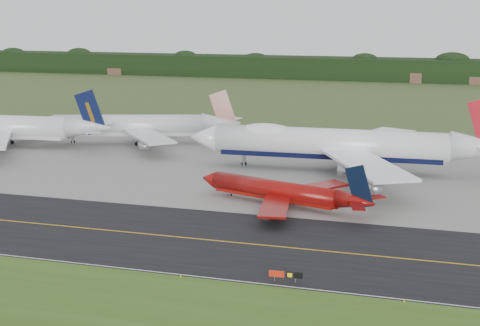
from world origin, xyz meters
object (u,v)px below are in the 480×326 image
(jet_navy_gold, at_px, (2,127))
(jet_star_tail, at_px, (139,126))
(jet_red_737, at_px, (283,192))
(taxiway_sign, at_px, (285,275))
(jet_ba_747, at_px, (341,144))

(jet_navy_gold, bearing_deg, jet_star_tail, 22.40)
(jet_red_737, height_order, taxiway_sign, jet_red_737)
(jet_red_737, distance_m, jet_star_tail, 73.92)
(jet_navy_gold, height_order, taxiway_sign, jet_navy_gold)
(jet_red_737, xyz_separation_m, jet_navy_gold, (-88.97, 36.31, 2.64))
(jet_red_737, bearing_deg, taxiway_sign, -77.40)
(jet_star_tail, relative_size, taxiway_sign, 12.21)
(jet_ba_747, distance_m, jet_red_737, 33.29)
(jet_red_737, xyz_separation_m, taxiway_sign, (8.31, -37.16, -1.75))
(jet_red_737, relative_size, taxiway_sign, 7.90)
(jet_ba_747, bearing_deg, jet_navy_gold, 177.63)
(jet_star_tail, height_order, taxiway_sign, jet_star_tail)
(jet_navy_gold, relative_size, jet_star_tail, 1.12)
(jet_ba_747, relative_size, jet_navy_gold, 1.18)
(taxiway_sign, bearing_deg, jet_navy_gold, 142.94)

